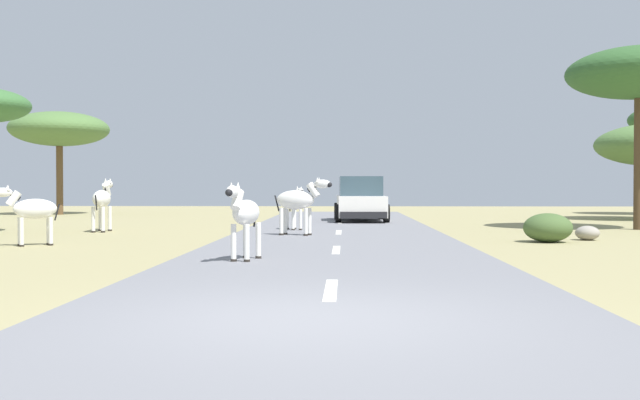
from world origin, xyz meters
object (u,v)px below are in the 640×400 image
(zebra_2, at_px, (103,200))
(zebra_3, at_px, (295,204))
(tree_2, at_px, (59,129))
(car_0, at_px, (361,200))
(rock_0, at_px, (587,233))
(zebra_4, at_px, (299,201))
(bush_4, at_px, (548,228))
(zebra_1, at_px, (31,210))
(zebra_0, at_px, (245,214))
(tree_1, at_px, (640,74))

(zebra_2, distance_m, zebra_3, 5.92)
(tree_2, bearing_deg, car_0, -26.01)
(rock_0, bearing_deg, zebra_4, 172.98)
(zebra_3, distance_m, car_0, 6.56)
(bush_4, bearing_deg, car_0, 113.02)
(zebra_2, xyz_separation_m, tree_2, (-6.75, 13.75, 3.25))
(zebra_1, height_order, zebra_3, zebra_1)
(zebra_1, relative_size, bush_4, 1.18)
(zebra_0, relative_size, tree_2, 0.29)
(zebra_4, bearing_deg, car_0, -174.00)
(tree_1, height_order, tree_2, tree_1)
(zebra_2, distance_m, tree_2, 15.66)
(tree_1, bearing_deg, bush_4, -128.60)
(zebra_4, bearing_deg, zebra_0, 13.69)
(zebra_0, bearing_deg, bush_4, -130.79)
(zebra_3, distance_m, tree_1, 11.88)
(zebra_1, bearing_deg, zebra_3, -77.74)
(zebra_0, bearing_deg, car_0, -86.92)
(tree_1, height_order, rock_0, tree_1)
(tree_1, distance_m, rock_0, 7.54)
(zebra_2, relative_size, tree_1, 0.30)
(zebra_1, xyz_separation_m, tree_2, (-6.90, 19.23, 3.39))
(zebra_1, height_order, zebra_2, zebra_2)
(tree_2, xyz_separation_m, rock_0, (20.50, -16.94, -4.06))
(tree_1, bearing_deg, zebra_3, -173.26)
(rock_0, bearing_deg, tree_2, 140.44)
(zebra_1, relative_size, tree_2, 0.28)
(zebra_4, height_order, tree_2, tree_2)
(zebra_3, bearing_deg, tree_2, -67.53)
(zebra_1, xyz_separation_m, zebra_4, (6.06, 3.22, 0.15))
(rock_0, bearing_deg, zebra_2, 166.96)
(car_0, height_order, rock_0, car_0)
(zebra_0, distance_m, tree_2, 26.29)
(zebra_3, distance_m, bush_4, 7.88)
(zebra_3, bearing_deg, zebra_1, 24.29)
(zebra_0, height_order, zebra_1, zebra_0)
(car_0, bearing_deg, zebra_3, 68.95)
(car_0, distance_m, tree_2, 16.86)
(tree_1, xyz_separation_m, tree_2, (-23.73, 12.12, -0.76))
(zebra_2, xyz_separation_m, car_0, (8.09, 6.51, -0.14))
(zebra_2, bearing_deg, zebra_0, -60.94)
(zebra_2, relative_size, car_0, 0.40)
(zebra_2, height_order, zebra_4, zebra_2)
(zebra_3, bearing_deg, tree_1, 165.87)
(zebra_0, distance_m, zebra_3, 9.51)
(zebra_2, height_order, rock_0, zebra_2)
(zebra_2, height_order, bush_4, zebra_2)
(zebra_1, distance_m, tree_1, 18.73)
(zebra_4, relative_size, tree_2, 0.32)
(zebra_0, xyz_separation_m, car_0, (2.43, 15.69, -0.05))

